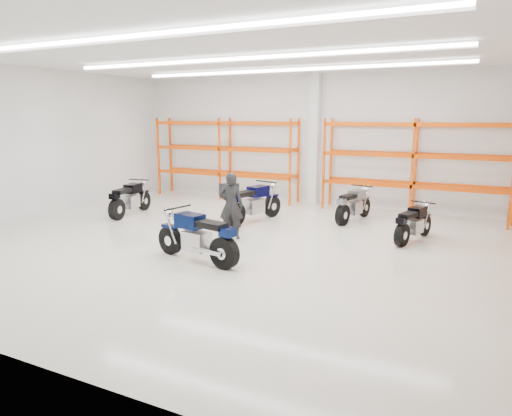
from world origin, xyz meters
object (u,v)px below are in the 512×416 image
at_px(motorcycle_main, 199,238).
at_px(standing_man, 231,206).
at_px(motorcycle_back_c, 353,206).
at_px(structural_column, 314,140).
at_px(motorcycle_back_a, 129,200).
at_px(motorcycle_back_d, 413,224).
at_px(motorcycle_back_b, 249,202).

relative_size(motorcycle_main, standing_man, 1.34).
distance_m(motorcycle_back_c, structural_column, 3.44).
bearing_deg(motorcycle_main, structural_column, 90.14).
xyz_separation_m(motorcycle_main, structural_column, (-0.02, 7.43, 1.72)).
relative_size(motorcycle_back_c, standing_man, 1.21).
xyz_separation_m(motorcycle_back_a, motorcycle_back_c, (6.50, 2.24, -0.03)).
relative_size(motorcycle_back_d, structural_column, 0.41).
xyz_separation_m(motorcycle_back_b, motorcycle_back_c, (2.66, 1.48, -0.13)).
distance_m(motorcycle_back_b, structural_column, 4.08).
bearing_deg(standing_man, structural_column, -112.63).
height_order(motorcycle_back_b, motorcycle_back_d, motorcycle_back_b).
relative_size(motorcycle_back_c, structural_column, 0.45).
distance_m(motorcycle_main, motorcycle_back_b, 3.82).
height_order(motorcycle_back_d, structural_column, structural_column).
distance_m(motorcycle_back_b, standing_man, 1.82).
bearing_deg(motorcycle_back_c, motorcycle_main, -110.51).
relative_size(motorcycle_main, motorcycle_back_c, 1.11).
height_order(motorcycle_main, structural_column, structural_column).
bearing_deg(structural_column, motorcycle_back_d, -43.97).
bearing_deg(motorcycle_back_b, structural_column, 79.40).
relative_size(motorcycle_back_b, structural_column, 0.54).
bearing_deg(motorcycle_back_d, motorcycle_back_a, -175.23).
bearing_deg(motorcycle_back_a, motorcycle_back_d, 4.77).
xyz_separation_m(motorcycle_main, motorcycle_back_d, (3.85, 3.69, -0.09)).
bearing_deg(motorcycle_back_a, motorcycle_back_b, 11.23).
relative_size(motorcycle_main, motorcycle_back_b, 0.94).
bearing_deg(standing_man, motorcycle_back_c, -144.54).
xyz_separation_m(motorcycle_back_b, motorcycle_back_d, (4.56, -0.06, -0.16)).
relative_size(motorcycle_main, motorcycle_back_d, 1.22).
height_order(motorcycle_back_d, standing_man, standing_man).
bearing_deg(structural_column, motorcycle_back_b, -100.60).
bearing_deg(motorcycle_back_d, motorcycle_back_c, 140.83).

